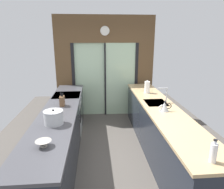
{
  "coord_description": "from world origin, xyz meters",
  "views": [
    {
      "loc": [
        -0.28,
        -3.14,
        2.14
      ],
      "look_at": [
        0.04,
        0.65,
        1.07
      ],
      "focal_mm": 32.75,
      "sensor_mm": 36.0,
      "label": 1
    }
  ],
  "objects": [
    {
      "name": "left_counter_run",
      "position": [
        -0.91,
        0.13,
        0.47
      ],
      "size": [
        0.62,
        3.8,
        0.92
      ],
      "color": "#1E232D",
      "rests_on": "ground_plane"
    },
    {
      "name": "knife_block",
      "position": [
        -0.89,
        0.5,
        1.01
      ],
      "size": [
        0.08,
        0.14,
        0.26
      ],
      "color": "brown",
      "rests_on": "left_counter_run"
    },
    {
      "name": "soap_bottle",
      "position": [
        0.89,
        -1.42,
        1.03
      ],
      "size": [
        0.07,
        0.07,
        0.25
      ],
      "color": "silver",
      "rests_on": "right_counter_run"
    },
    {
      "name": "right_counter_run",
      "position": [
        0.91,
        0.3,
        0.46
      ],
      "size": [
        0.62,
        3.8,
        0.92
      ],
      "color": "#1E232D",
      "rests_on": "ground_plane"
    },
    {
      "name": "oven_range",
      "position": [
        -0.91,
        1.25,
        0.46
      ],
      "size": [
        0.6,
        0.6,
        0.92
      ],
      "color": "#B7BABC",
      "rests_on": "ground_plane"
    },
    {
      "name": "kettle",
      "position": [
        0.89,
        0.07,
        1.0
      ],
      "size": [
        0.24,
        0.16,
        0.19
      ],
      "color": "#B7BABC",
      "rests_on": "right_counter_run"
    },
    {
      "name": "mixing_bowl",
      "position": [
        -0.89,
        -0.96,
        0.96
      ],
      "size": [
        0.19,
        0.19,
        0.07
      ],
      "color": "gray",
      "rests_on": "left_counter_run"
    },
    {
      "name": "paper_towel_roll",
      "position": [
        0.89,
        1.27,
        1.05
      ],
      "size": [
        0.14,
        0.14,
        0.29
      ],
      "color": "#B7BABC",
      "rests_on": "right_counter_run"
    },
    {
      "name": "sink_faucet",
      "position": [
        1.06,
        0.55,
        1.11
      ],
      "size": [
        0.19,
        0.02,
        0.29
      ],
      "color": "#B7BABC",
      "rests_on": "right_counter_run"
    },
    {
      "name": "back_wall_unit",
      "position": [
        0.0,
        2.4,
        1.52
      ],
      "size": [
        2.64,
        0.12,
        2.7
      ],
      "color": "brown",
      "rests_on": "ground_plane"
    },
    {
      "name": "ground_plane",
      "position": [
        0.0,
        0.6,
        -0.01
      ],
      "size": [
        5.04,
        7.6,
        0.02
      ],
      "primitive_type": "cube",
      "color": "#4C4742"
    },
    {
      "name": "stock_pot",
      "position": [
        -0.89,
        -0.32,
        1.02
      ],
      "size": [
        0.28,
        0.28,
        0.23
      ],
      "color": "#B7BABC",
      "rests_on": "left_counter_run"
    }
  ]
}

